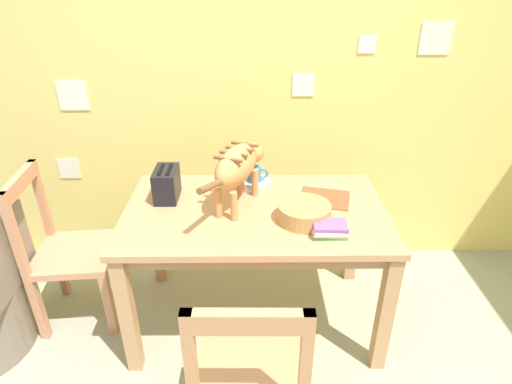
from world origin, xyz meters
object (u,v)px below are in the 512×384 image
Objects in this scene: wicker_basket at (304,212)px; toaster at (167,184)px; coffee_mug at (255,174)px; wooden_chair_far at (249,376)px; cat at (238,165)px; saucer_bowl at (254,184)px; wooden_chair_near at (67,251)px; magazine at (324,198)px; dining_table at (256,223)px; book_stack at (330,229)px.

wicker_basket is 0.76m from toaster.
wicker_basket is at bearing -56.90° from coffee_mug.
wicker_basket is 0.80m from wooden_chair_far.
cat is at bearing 152.10° from wicker_basket.
wooden_chair_near is (-1.06, -0.21, -0.31)m from saucer_bowl.
wooden_chair_near is at bearing -157.21° from cat.
saucer_bowl is 0.21× the size of wooden_chair_near.
toaster is at bearing -166.92° from magazine.
dining_table is 6.84× the size of toaster.
book_stack is (0.43, -0.30, -0.19)m from cat.
cat is at bearing -112.81° from coffee_mug.
magazine is (0.38, -0.15, -0.01)m from saucer_bowl.
wooden_chair_near is (-1.44, -0.06, -0.30)m from magazine.
saucer_bowl reaches higher than dining_table.
saucer_bowl is 1.10m from wooden_chair_far.
book_stack is 0.17m from wicker_basket.
coffee_mug is 0.45m from wicker_basket.
wooden_chair_far is at bearing -92.39° from dining_table.
coffee_mug is at bearing 15.81° from toaster.
cat is 2.44× the size of magazine.
dining_table is 5.14× the size of magazine.
wooden_chair_near and wooden_chair_far have the same top height.
wooden_chair_near is (-1.30, 0.16, -0.34)m from wicker_basket.
saucer_bowl is at bearing 123.51° from wicker_basket.
dining_table is at bearing -11.85° from cat.
coffee_mug is at bearing 172.54° from magazine.
wooden_chair_far is at bearing -100.23° from magazine.
cat is at bearing 94.57° from wooden_chair_far.
wooden_chair_far reaches higher than coffee_mug.
wooden_chair_far is at bearing -91.29° from saucer_bowl.
magazine is at bearing -21.45° from saucer_bowl.
toaster reaches higher than saucer_bowl.
dining_table is 2.10× the size of cat.
coffee_mug is 1.11m from wooden_chair_far.
book_stack is 0.18× the size of wooden_chair_far.
cat reaches higher than dining_table.
coffee_mug is 1.14m from wooden_chair_near.
wooden_chair_near reaches higher than toaster.
magazine is at bearing 27.79° from cat.
dining_table is 0.53m from toaster.
magazine is 0.35m from book_stack.
wicker_basket is 1.35m from wooden_chair_near.
magazine is 0.29× the size of wooden_chair_far.
toaster is at bearing -167.48° from cat.
toaster is (-0.39, 0.06, -0.14)m from cat.
book_stack is 0.90m from toaster.
saucer_bowl is (-0.01, 0.26, 0.11)m from dining_table.
coffee_mug is 0.42m from magazine.
wooden_chair_far is at bearing -63.94° from toaster.
book_stack is 0.82× the size of toaster.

